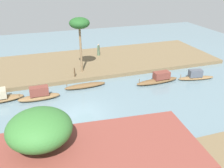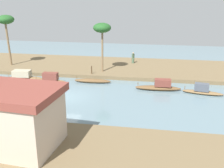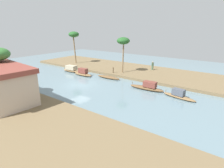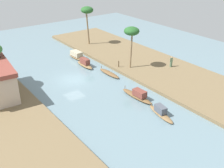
# 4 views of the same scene
# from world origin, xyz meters

# --- Properties ---
(river_water) EXTENTS (65.16, 65.16, 0.00)m
(river_water) POSITION_xyz_m (0.00, 0.00, 0.00)
(river_water) COLOR slate
(river_water) RESTS_ON ground
(riverbank_left) EXTENTS (41.13, 10.87, 0.44)m
(riverbank_left) POSITION_xyz_m (0.00, -12.02, 0.22)
(riverbank_left) COLOR brown
(riverbank_left) RESTS_ON ground
(riverbank_right) EXTENTS (41.13, 10.87, 0.44)m
(riverbank_right) POSITION_xyz_m (0.00, 12.02, 0.22)
(riverbank_right) COLOR brown
(riverbank_right) RESTS_ON ground
(sampan_foreground) EXTENTS (4.61, 1.58, 1.24)m
(sampan_foreground) POSITION_xyz_m (6.99, -4.69, 0.50)
(sampan_foreground) COLOR brown
(sampan_foreground) RESTS_ON river_water
(sampan_midstream) EXTENTS (4.44, 0.97, 0.77)m
(sampan_midstream) POSITION_xyz_m (-1.59, -5.10, 0.23)
(sampan_midstream) COLOR brown
(sampan_midstream) RESTS_ON river_water
(sampan_with_red_awning) EXTENTS (5.03, 1.19, 1.26)m
(sampan_with_red_awning) POSITION_xyz_m (-9.48, -3.69, 0.46)
(sampan_with_red_awning) COLOR brown
(sampan_with_red_awning) RESTS_ON river_water
(sampan_with_tall_canopy) EXTENTS (4.30, 1.61, 1.15)m
(sampan_with_tall_canopy) POSITION_xyz_m (-13.93, -3.20, 0.41)
(sampan_with_tall_canopy) COLOR brown
(sampan_with_tall_canopy) RESTS_ON river_water
(sampan_upstream_small) EXTENTS (3.95, 1.07, 1.36)m
(sampan_upstream_small) POSITION_xyz_m (3.20, -3.87, 0.51)
(sampan_upstream_small) COLOR brown
(sampan_upstream_small) RESTS_ON river_water
(person_on_near_bank) EXTENTS (0.53, 0.53, 1.61)m
(person_on_near_bank) POSITION_xyz_m (-5.58, -13.88, 1.10)
(person_on_near_bank) COLOR #4C664C
(person_on_near_bank) RESTS_ON riverbank_left
(mooring_post) EXTENTS (0.14, 0.14, 1.01)m
(mooring_post) POSITION_xyz_m (-0.94, -7.36, 0.95)
(mooring_post) COLOR #4C3823
(mooring_post) RESTS_ON riverbank_left
(palm_tree_left_near) EXTENTS (2.26, 2.26, 6.24)m
(palm_tree_left_near) POSITION_xyz_m (-2.07, -8.79, 5.93)
(palm_tree_left_near) COLOR #7F6647
(palm_tree_left_near) RESTS_ON riverbank_left
(palm_tree_left_far) EXTENTS (2.26, 2.26, 6.98)m
(palm_tree_left_far) POSITION_xyz_m (11.42, -9.71, 6.57)
(palm_tree_left_far) COLOR #7F6647
(palm_tree_left_far) RESTS_ON riverbank_left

